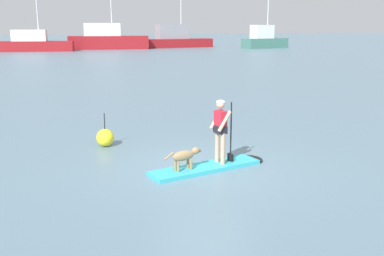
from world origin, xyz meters
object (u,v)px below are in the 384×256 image
(person_paddler, at_px, (221,127))
(moored_boat_far_port, at_px, (107,39))
(dog, at_px, (185,156))
(marker_buoy, at_px, (105,138))
(paddleboard, at_px, (213,166))
(moored_boat_outer, at_px, (176,39))
(moored_boat_center, at_px, (264,39))
(moored_boat_far_starboard, at_px, (34,43))

(person_paddler, relative_size, moored_boat_far_port, 0.13)
(dog, distance_m, marker_buoy, 3.66)
(paddleboard, bearing_deg, moored_boat_outer, 72.19)
(person_paddler, xyz_separation_m, dog, (-1.08, -0.20, -0.63))
(moored_boat_center, bearing_deg, marker_buoy, -123.83)
(moored_boat_far_starboard, bearing_deg, paddleboard, -87.39)
(moored_boat_far_port, distance_m, marker_buoy, 61.37)
(moored_boat_outer, xyz_separation_m, marker_buoy, (-23.28, -62.19, -1.21))
(paddleboard, distance_m, dog, 0.95)
(dog, bearing_deg, moored_boat_outer, 71.57)
(moored_boat_outer, bearing_deg, marker_buoy, -110.52)
(moored_boat_far_starboard, height_order, moored_boat_outer, moored_boat_outer)
(moored_boat_far_starboard, relative_size, marker_buoy, 10.65)
(moored_boat_far_starboard, bearing_deg, moored_boat_center, -4.62)
(marker_buoy, bearing_deg, paddleboard, -54.61)
(dog, relative_size, moored_boat_far_starboard, 0.10)
(person_paddler, xyz_separation_m, moored_boat_far_starboard, (-3.03, 61.10, 0.12))
(moored_boat_outer, bearing_deg, person_paddler, -107.62)
(dog, bearing_deg, marker_buoy, 113.18)
(moored_boat_outer, bearing_deg, moored_boat_far_starboard, -169.89)
(moored_boat_outer, bearing_deg, dog, -108.43)
(person_paddler, height_order, moored_boat_far_starboard, moored_boat_far_starboard)
(moored_boat_far_port, bearing_deg, person_paddler, -97.45)
(moored_boat_center, bearing_deg, moored_boat_far_port, 168.13)
(paddleboard, bearing_deg, moored_boat_far_port, 82.34)
(marker_buoy, bearing_deg, moored_boat_outer, 69.48)
(dog, distance_m, moored_boat_outer, 69.10)
(dog, bearing_deg, person_paddler, 10.74)
(paddleboard, height_order, moored_boat_far_starboard, moored_boat_far_starboard)
(person_paddler, distance_m, dog, 1.26)
(paddleboard, relative_size, moored_boat_far_starboard, 0.31)
(paddleboard, height_order, person_paddler, person_paddler)
(moored_boat_center, bearing_deg, paddleboard, -120.71)
(paddleboard, relative_size, moored_boat_far_port, 0.26)
(dog, bearing_deg, moored_boat_far_port, 81.63)
(moored_boat_far_starboard, xyz_separation_m, moored_boat_center, (37.32, -3.02, 0.26))
(moored_boat_center, relative_size, marker_buoy, 10.26)
(moored_boat_center, xyz_separation_m, marker_buoy, (-36.81, -54.93, -1.19))
(paddleboard, xyz_separation_m, moored_boat_far_starboard, (-2.79, 61.15, 1.16))
(person_paddler, distance_m, moored_boat_far_starboard, 61.18)
(paddleboard, xyz_separation_m, moored_boat_outer, (21.00, 65.39, 1.43))
(moored_boat_center, bearing_deg, moored_boat_outer, 151.79)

